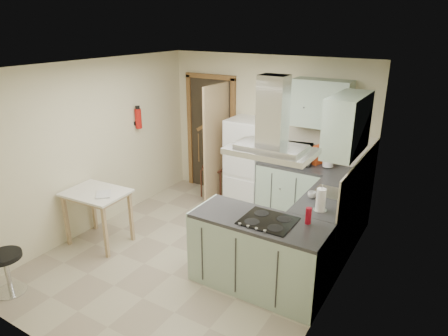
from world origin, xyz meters
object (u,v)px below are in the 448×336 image
Objects in this scene: extractor_hood at (271,151)px; microwave at (294,154)px; peninsula at (259,254)px; stool at (7,273)px; bentwood_chair at (214,168)px; fridge at (247,163)px; drop_leaf_table at (99,217)px.

extractor_hood is 2.16m from microwave.
extractor_hood reaches higher than peninsula.
peninsula is 2.92m from stool.
peninsula is at bearing -58.11° from bentwood_chair.
microwave is (0.82, 0.01, 0.30)m from fridge.
bentwood_chair is (0.48, 2.27, 0.12)m from drop_leaf_table.
microwave is at bearing 101.43° from peninsula.
fridge is 1.78× the size of drop_leaf_table.
microwave is (2.03, 3.59, 0.79)m from stool.
drop_leaf_table is 0.82× the size of bentwood_chair.
fridge is 2.54m from drop_leaf_table.
microwave is at bearing 104.17° from extractor_hood.
fridge is at bearing 121.74° from peninsula.
microwave is (-0.40, 1.99, 0.60)m from peninsula.
microwave is at bearing 60.56° from stool.
peninsula is at bearing 2.59° from drop_leaf_table.
fridge reaches higher than stool.
bentwood_chair is at bearing 133.41° from peninsula.
peninsula is at bearing -58.26° from fridge.
extractor_hood is 2.83m from drop_leaf_table.
peninsula is 1.27m from extractor_hood.
peninsula reaches higher than drop_leaf_table.
bentwood_chair is at bearing 166.20° from microwave.
bentwood_chair is (-0.68, 0.03, -0.23)m from fridge.
stool is (-2.43, -1.60, -0.19)m from peninsula.
fridge is 1.67× the size of extractor_hood.
stool is at bearing -109.85° from bentwood_chair.
drop_leaf_table is 1.63× the size of stool.
stool is 4.20m from microwave.
peninsula is 3.01× the size of stool.
extractor_hood is at bearing 2.35° from drop_leaf_table.
fridge reaches higher than bentwood_chair.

